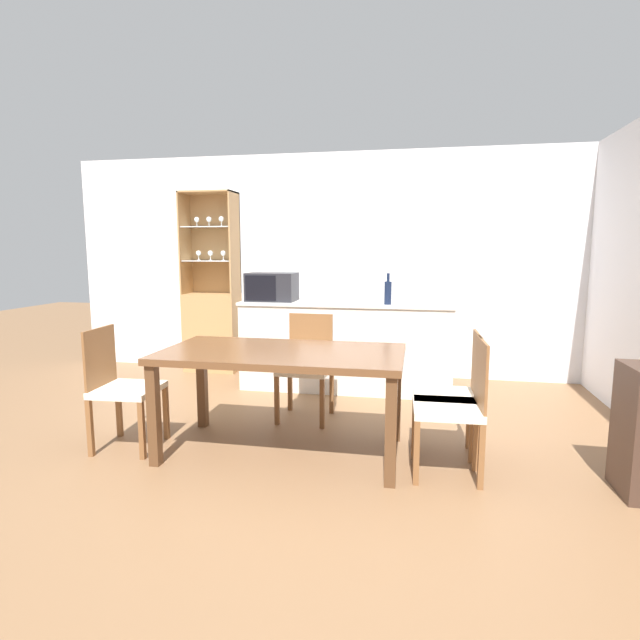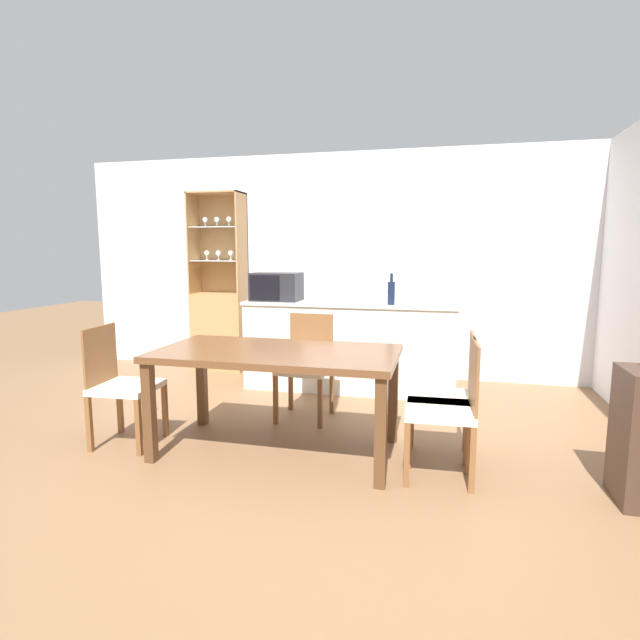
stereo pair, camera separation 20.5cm
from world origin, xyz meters
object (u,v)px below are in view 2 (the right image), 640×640
object	(u,v)px
dining_chair_side_right_near	(447,408)
dining_chair_side_left_near	(121,385)
microwave	(276,287)
display_cabinet	(220,317)
dining_chair_side_right_far	(447,396)
wine_bottle	(391,292)
dining_chair_head_far	(306,366)
dining_table	(277,362)

from	to	relation	value
dining_chair_side_right_near	dining_chair_side_left_near	world-z (taller)	same
dining_chair_side_right_near	microwave	size ratio (longest dim) A/B	1.77
display_cabinet	dining_chair_side_right_far	world-z (taller)	display_cabinet
microwave	wine_bottle	world-z (taller)	wine_bottle
dining_chair_side_left_near	display_cabinet	bearing A→B (deg)	-176.23
wine_bottle	dining_chair_side_left_near	bearing A→B (deg)	-136.85
dining_chair_head_far	dining_table	bearing A→B (deg)	91.83
dining_chair_head_far	microwave	bearing A→B (deg)	-55.99
display_cabinet	dining_chair_head_far	size ratio (longest dim) A/B	2.37
dining_chair_side_right_far	microwave	xyz separation A→B (m)	(-1.76, 1.57, 0.61)
dining_chair_side_right_far	microwave	size ratio (longest dim) A/B	1.77
display_cabinet	microwave	world-z (taller)	display_cabinet
dining_chair_head_far	wine_bottle	world-z (taller)	wine_bottle
microwave	dining_chair_side_right_far	bearing A→B (deg)	-41.64
dining_table	dining_chair_side_right_far	world-z (taller)	dining_chair_side_right_far
dining_table	dining_chair_side_right_near	world-z (taller)	dining_chair_side_right_near
display_cabinet	dining_chair_side_right_far	bearing A→B (deg)	-38.20
dining_table	wine_bottle	world-z (taller)	wine_bottle
dining_chair_side_right_near	microwave	world-z (taller)	microwave
dining_chair_head_far	dining_chair_side_left_near	xyz separation A→B (m)	(-1.19, -0.91, 0.00)
dining_chair_side_right_far	dining_chair_head_far	bearing A→B (deg)	60.53
dining_chair_side_left_near	microwave	world-z (taller)	microwave
dining_chair_side_right_near	wine_bottle	size ratio (longest dim) A/B	2.90
dining_table	wine_bottle	size ratio (longest dim) A/B	5.53
dining_table	dining_chair_side_right_near	bearing A→B (deg)	-6.36
dining_chair_head_far	dining_chair_side_left_near	bearing A→B (deg)	39.57
dining_chair_side_right_near	dining_chair_side_right_far	bearing A→B (deg)	-2.31
dining_chair_side_left_near	dining_chair_side_right_far	distance (m)	2.38
dining_chair_side_right_near	dining_chair_side_right_far	size ratio (longest dim) A/B	1.00
display_cabinet	dining_table	xyz separation A→B (m)	(1.49, -2.24, 0.03)
dining_chair_side_right_far	wine_bottle	xyz separation A→B (m)	(-0.54, 1.44, 0.59)
dining_chair_side_right_near	dining_chair_side_right_far	xyz separation A→B (m)	(0.00, 0.27, 0.00)
dining_chair_side_right_near	dining_chair_side_right_far	world-z (taller)	same
dining_chair_head_far	dining_chair_side_right_near	xyz separation A→B (m)	(1.18, -0.91, 0.00)
display_cabinet	microwave	bearing A→B (deg)	-30.52
dining_table	dining_chair_head_far	world-z (taller)	dining_chair_head_far
dining_chair_head_far	dining_chair_side_right_near	size ratio (longest dim) A/B	1.00
microwave	dining_chair_side_right_near	bearing A→B (deg)	-46.14
dining_table	dining_chair_side_right_far	size ratio (longest dim) A/B	1.91
dining_chair_side_right_near	wine_bottle	bearing A→B (deg)	15.20
dining_chair_side_left_near	microwave	bearing A→B (deg)	158.18
wine_bottle	dining_chair_head_far	bearing A→B (deg)	-128.78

